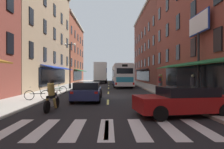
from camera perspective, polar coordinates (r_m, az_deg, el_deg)
The scene contains 18 objects.
ground_plane at distance 16.94m, azimuth -1.11°, elevation -6.48°, with size 34.80×80.00×0.10m, color black.
lane_centre_dashes at distance 16.68m, azimuth -1.12°, elevation -6.40°, with size 0.14×73.90×0.01m.
crosswalk_near at distance 7.08m, azimuth -1.57°, elevation -15.41°, with size 7.10×2.80×0.01m.
sidewalk_left at distance 17.95m, azimuth -20.40°, elevation -5.73°, with size 3.00×80.00×0.14m, color #A39E93.
sidewalk_right at distance 17.89m, azimuth 18.24°, elevation -5.75°, with size 3.00×80.00×0.14m, color #A39E93.
billboard_sign at distance 17.01m, azimuth 23.84°, elevation 11.15°, with size 0.40×3.28×6.49m.
transit_bus at distance 30.37m, azimuth 2.76°, elevation -0.16°, with size 2.72×11.92×3.33m.
box_truck at distance 40.38m, azimuth -3.28°, elevation 0.43°, with size 2.53×6.87×4.20m.
sedan_near at distance 9.59m, azimuth 20.13°, elevation -7.18°, with size 4.53×2.41×1.32m.
sedan_mid at distance 49.17m, azimuth -2.88°, elevation -1.26°, with size 1.99×4.40×1.37m.
sedan_far at distance 14.27m, azimuth -7.15°, elevation -4.78°, with size 2.00×4.34×1.33m.
motorcycle_rider at distance 10.72m, azimuth -17.06°, elevation -6.27°, with size 0.62×2.07×1.66m.
bicycle_near at distance 14.34m, azimuth -20.82°, elevation -5.48°, with size 1.67×0.58×0.91m.
bicycle_mid at distance 18.34m, azimuth -15.68°, elevation -4.25°, with size 1.70×0.48×0.91m.
pedestrian_near at distance 21.28m, azimuth 13.72°, elevation -2.12°, with size 0.37×0.52×1.75m.
pedestrian_mid at distance 16.07m, azimuth 22.42°, elevation -2.97°, with size 0.36×0.36×1.74m.
pedestrian_far at distance 26.16m, azimuth 14.11°, elevation -1.73°, with size 0.36×0.36×1.77m.
street_lamp_twin at distance 24.51m, azimuth -12.11°, elevation 3.16°, with size 1.42×0.32×5.53m.
Camera 1 is at (0.09, -16.82, 1.90)m, focal length 31.46 mm.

